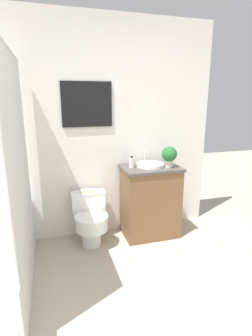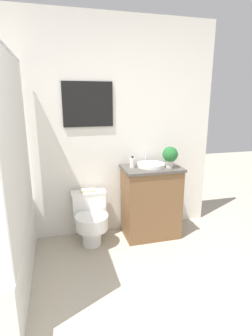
# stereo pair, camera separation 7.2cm
# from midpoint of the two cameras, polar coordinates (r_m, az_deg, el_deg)

# --- Properties ---
(wall_back) EXTENTS (3.28, 0.07, 2.50)m
(wall_back) POSITION_cam_midpoint_polar(r_m,az_deg,el_deg) (3.03, -9.74, 7.88)
(wall_back) COLOR white
(wall_back) RESTS_ON ground_plane
(toilet) EXTENTS (0.39, 0.48, 0.58)m
(toilet) POSITION_cam_midpoint_polar(r_m,az_deg,el_deg) (3.03, -7.00, -10.71)
(toilet) COLOR white
(toilet) RESTS_ON ground_plane
(vanity) EXTENTS (0.67, 0.45, 0.85)m
(vanity) POSITION_cam_midpoint_polar(r_m,az_deg,el_deg) (3.16, 6.07, -7.26)
(vanity) COLOR brown
(vanity) RESTS_ON ground_plane
(sink) EXTENTS (0.32, 0.36, 0.13)m
(sink) POSITION_cam_midpoint_polar(r_m,az_deg,el_deg) (3.04, 6.15, 0.69)
(sink) COLOR white
(sink) RESTS_ON vanity
(soap_bottle) EXTENTS (0.06, 0.06, 0.13)m
(soap_bottle) POSITION_cam_midpoint_polar(r_m,az_deg,el_deg) (2.97, 2.10, 1.16)
(soap_bottle) COLOR silver
(soap_bottle) RESTS_ON vanity
(potted_plant) EXTENTS (0.17, 0.17, 0.24)m
(potted_plant) POSITION_cam_midpoint_polar(r_m,az_deg,el_deg) (3.00, 10.26, 2.73)
(potted_plant) COLOR beige
(potted_plant) RESTS_ON vanity
(book_on_tank) EXTENTS (0.17, 0.10, 0.02)m
(book_on_tank) POSITION_cam_midpoint_polar(r_m,az_deg,el_deg) (3.04, -7.50, -4.85)
(book_on_tank) COLOR beige
(book_on_tank) RESTS_ON toilet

